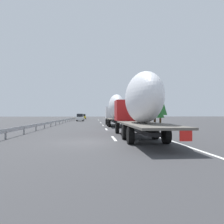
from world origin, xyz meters
name	(u,v)px	position (x,y,z in m)	size (l,w,h in m)	color
ground_plane	(93,122)	(40.00, 0.00, 0.00)	(260.00, 260.00, 0.00)	#38383A
lane_stripe_0	(114,138)	(2.00, -1.80, 0.00)	(3.20, 0.20, 0.01)	white
lane_stripe_1	(106,129)	(11.92, -1.80, 0.00)	(3.20, 0.20, 0.01)	white
lane_stripe_2	(103,125)	(21.28, -1.80, 0.00)	(3.20, 0.20, 0.01)	white
lane_stripe_3	(101,123)	(32.34, -1.80, 0.00)	(3.20, 0.20, 0.01)	white
lane_stripe_4	(101,122)	(34.42, -1.80, 0.00)	(3.20, 0.20, 0.01)	white
lane_stripe_5	(99,120)	(51.11, -1.80, 0.00)	(3.20, 0.20, 0.01)	white
lane_stripe_6	(98,120)	(57.08, -1.80, 0.00)	(3.20, 0.20, 0.01)	white
edge_line_right	(113,121)	(45.00, -5.50, 0.00)	(110.00, 0.20, 0.01)	white
truck_lead	(115,109)	(18.85, -3.60, 2.63)	(12.73, 2.55, 4.71)	silver
truck_trailing	(139,104)	(1.48, -3.60, 2.55)	(13.77, 2.55, 4.59)	#B21919
car_white_van	(80,117)	(44.19, 3.37, 0.97)	(4.11, 1.78, 1.96)	white
car_silver_hatch	(81,117)	(55.60, 3.89, 0.97)	(4.47, 1.86, 1.93)	#ADB2B7
car_yellow_coupe	(83,117)	(68.98, 3.66, 0.96)	(4.27, 1.82, 1.91)	gold
road_sign	(119,113)	(41.20, -6.70, 2.05)	(0.10, 0.90, 2.96)	gray
tree_0	(129,107)	(59.33, -12.16, 4.34)	(3.30, 3.30, 6.97)	#472D19
tree_1	(146,107)	(30.32, -11.18, 3.27)	(3.82, 3.82, 5.12)	#472D19
tree_2	(155,106)	(23.35, -11.02, 3.19)	(3.32, 3.32, 5.18)	#472D19
tree_3	(139,110)	(45.70, -13.00, 3.07)	(2.61, 2.61, 4.94)	#472D19
tree_4	(138,104)	(41.94, -11.86, 4.46)	(2.94, 2.94, 7.05)	#472D19
tree_5	(160,103)	(27.00, -13.16, 4.07)	(2.62, 2.62, 6.54)	#472D19
guardrail_median	(70,119)	(43.00, 6.00, 0.58)	(94.00, 0.10, 0.76)	#9EA0A5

